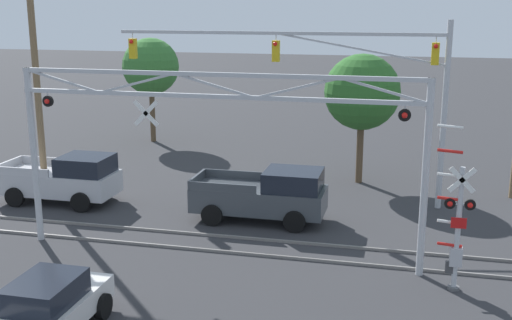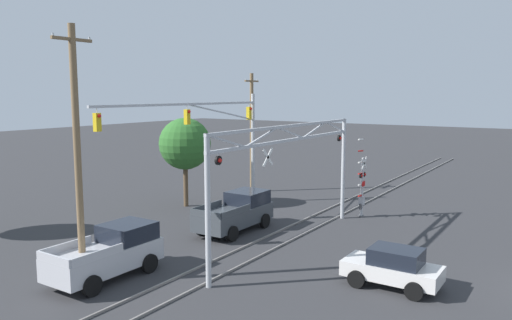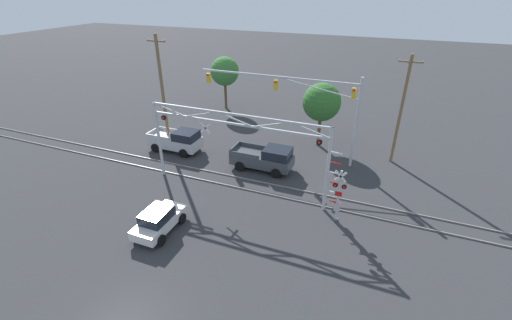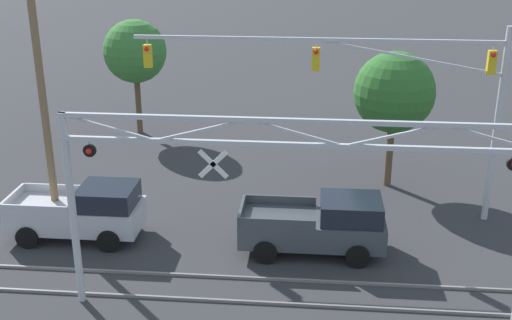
{
  "view_description": "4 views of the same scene",
  "coord_description": "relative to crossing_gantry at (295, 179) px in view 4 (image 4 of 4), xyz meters",
  "views": [
    {
      "loc": [
        6.06,
        -6.77,
        8.34
      ],
      "look_at": [
        1.48,
        12.24,
        3.54
      ],
      "focal_mm": 45.0,
      "sensor_mm": 36.0,
      "label": 1
    },
    {
      "loc": [
        -21.71,
        0.63,
        7.74
      ],
      "look_at": [
        -1.13,
        14.05,
        4.45
      ],
      "focal_mm": 35.0,
      "sensor_mm": 36.0,
      "label": 2
    },
    {
      "loc": [
        9.59,
        -7.29,
        14.23
      ],
      "look_at": [
        1.52,
        12.84,
        2.84
      ],
      "focal_mm": 24.0,
      "sensor_mm": 36.0,
      "label": 3
    },
    {
      "loc": [
        0.42,
        -4.2,
        11.35
      ],
      "look_at": [
        -1.27,
        14.39,
        4.31
      ],
      "focal_mm": 45.0,
      "sensor_mm": 36.0,
      "label": 4
    }
  ],
  "objects": [
    {
      "name": "rail_track_far",
      "position": [
        0.02,
        1.72,
        -4.37
      ],
      "size": [
        80.0,
        0.08,
        0.1
      ],
      "primitive_type": "cube",
      "color": "gray",
      "rests_on": "ground_plane"
    },
    {
      "name": "rail_track_near",
      "position": [
        0.02,
        0.28,
        -4.37
      ],
      "size": [
        80.0,
        0.08,
        0.1
      ],
      "primitive_type": "cube",
      "color": "gray",
      "rests_on": "ground_plane"
    },
    {
      "name": "background_tree_far_left_verge",
      "position": [
        3.93,
        10.4,
        -0.1
      ],
      "size": [
        3.53,
        3.53,
        6.1
      ],
      "color": "brown",
      "rests_on": "ground_plane"
    },
    {
      "name": "pickup_truck_following",
      "position": [
        -8.03,
        4.23,
        -3.36
      ],
      "size": [
        4.91,
        2.32,
        2.11
      ],
      "color": "#B7B7BC",
      "rests_on": "ground_plane"
    },
    {
      "name": "utility_pole_left",
      "position": [
        -9.18,
        4.51,
        0.93
      ],
      "size": [
        1.8,
        0.28,
        10.4
      ],
      "color": "brown",
      "rests_on": "ground_plane"
    },
    {
      "name": "traffic_signal_span",
      "position": [
        3.81,
        7.19,
        1.04
      ],
      "size": [
        14.06,
        0.39,
        7.71
      ],
      "color": "#B7BABF",
      "rests_on": "ground_plane"
    },
    {
      "name": "background_tree_beyond_span",
      "position": [
        -9.22,
        16.86,
        0.18
      ],
      "size": [
        3.42,
        3.42,
        6.34
      ],
      "color": "brown",
      "rests_on": "ground_plane"
    },
    {
      "name": "crossing_gantry",
      "position": [
        0.0,
        0.0,
        0.0
      ],
      "size": [
        13.57,
        0.27,
        6.21
      ],
      "color": "#B7BABF",
      "rests_on": "ground_plane"
    },
    {
      "name": "pickup_truck_lead",
      "position": [
        0.83,
        3.91,
        -3.36
      ],
      "size": [
        5.18,
        2.32,
        2.11
      ],
      "color": "#3D4247",
      "rests_on": "ground_plane"
    }
  ]
}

